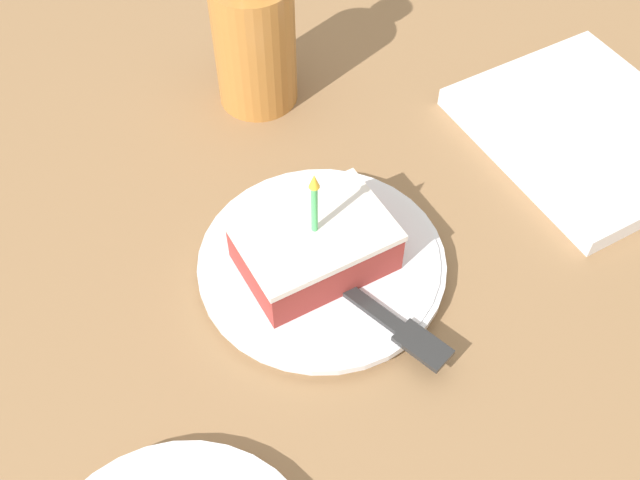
# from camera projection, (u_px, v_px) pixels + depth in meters

# --- Properties ---
(ground_plane) EXTENTS (2.40, 2.40, 0.04)m
(ground_plane) POSITION_uv_depth(u_px,v_px,m) (303.00, 293.00, 0.67)
(ground_plane) COLOR olive
(ground_plane) RESTS_ON ground
(plate) EXTENTS (0.22, 0.22, 0.02)m
(plate) POSITION_uv_depth(u_px,v_px,m) (320.00, 262.00, 0.65)
(plate) COLOR silver
(plate) RESTS_ON ground_plane
(cake_slice) EXTENTS (0.09, 0.12, 0.11)m
(cake_slice) POSITION_uv_depth(u_px,v_px,m) (316.00, 247.00, 0.62)
(cake_slice) COLOR #99332D
(cake_slice) RESTS_ON plate
(fork) EXTENTS (0.18, 0.07, 0.00)m
(fork) POSITION_uv_depth(u_px,v_px,m) (370.00, 306.00, 0.61)
(fork) COLOR #262626
(fork) RESTS_ON plate
(bottle) EXTENTS (0.08, 0.08, 0.19)m
(bottle) POSITION_uv_depth(u_px,v_px,m) (254.00, 38.00, 0.74)
(bottle) COLOR #B27233
(bottle) RESTS_ON ground_plane
(marble_board) EXTENTS (0.23, 0.20, 0.02)m
(marble_board) POSITION_uv_depth(u_px,v_px,m) (587.00, 131.00, 0.75)
(marble_board) COLOR silver
(marble_board) RESTS_ON ground_plane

